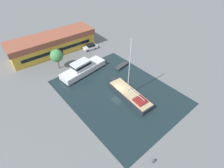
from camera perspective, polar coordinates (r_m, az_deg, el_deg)
The scene contains 9 objects.
ground_plane at distance 39.54m, azimuth 1.94°, elevation -2.58°, with size 440.00×440.00×0.00m, color slate.
water_canal at distance 39.54m, azimuth 1.94°, elevation -2.58°, with size 21.18×27.58×0.01m, color #19282D.
warehouse_building at distance 55.79m, azimuth -18.80°, elevation 12.40°, with size 25.35×8.94×5.27m.
quay_tree_near_building at distance 46.84m, azimuth -17.64°, elevation 8.79°, with size 3.23×3.23×5.45m.
parked_car at distance 55.38m, azimuth -7.04°, elevation 11.93°, with size 4.54×2.39×1.71m.
sailboat_moored at distance 38.19m, azimuth 5.73°, elevation -3.33°, with size 3.96×12.61×13.32m.
motor_cruiser at distance 45.07m, azimuth -9.53°, elevation 4.99°, with size 12.71×5.17×3.43m.
small_dinghy at distance 47.16m, azimuth 3.10°, elevation 5.87°, with size 4.41×2.00×0.54m.
mooring_bollard at distance 30.05m, azimuth 13.36°, elevation -23.28°, with size 0.37×0.37×0.87m.
Camera 1 is at (-19.76, -21.20, 26.89)m, focal length 28.00 mm.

